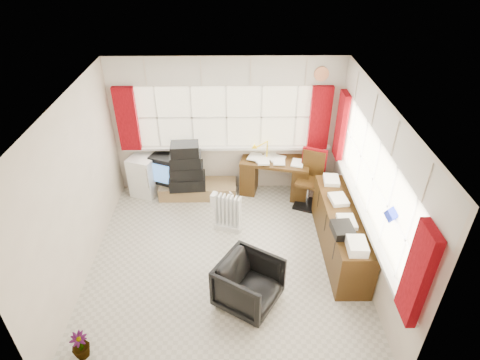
# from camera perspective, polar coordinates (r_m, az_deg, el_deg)

# --- Properties ---
(ground) EXTENTS (4.00, 4.00, 0.00)m
(ground) POSITION_cam_1_polar(r_m,az_deg,el_deg) (6.18, -1.97, -11.31)
(ground) COLOR beige
(ground) RESTS_ON ground
(room_walls) EXTENTS (4.00, 4.00, 4.00)m
(room_walls) POSITION_cam_1_polar(r_m,az_deg,el_deg) (5.24, -2.28, 0.47)
(room_walls) COLOR beige
(room_walls) RESTS_ON ground
(window_back) EXTENTS (3.70, 0.12, 3.60)m
(window_back) POSITION_cam_1_polar(r_m,az_deg,el_deg) (7.20, -1.84, 5.13)
(window_back) COLOR beige
(window_back) RESTS_ON room_walls
(window_right) EXTENTS (0.12, 3.70, 3.60)m
(window_right) POSITION_cam_1_polar(r_m,az_deg,el_deg) (5.84, 17.34, -4.03)
(window_right) COLOR beige
(window_right) RESTS_ON room_walls
(curtains) EXTENTS (3.83, 3.83, 1.15)m
(curtains) POSITION_cam_1_polar(r_m,az_deg,el_deg) (6.11, 6.67, 4.86)
(curtains) COLOR maroon
(curtains) RESTS_ON room_walls
(overhead_cabinets) EXTENTS (3.98, 3.98, 0.48)m
(overhead_cabinets) POSITION_cam_1_polar(r_m,az_deg,el_deg) (5.83, 7.66, 12.00)
(overhead_cabinets) COLOR beige
(overhead_cabinets) RESTS_ON room_walls
(desk) EXTENTS (1.33, 0.86, 0.75)m
(desk) POSITION_cam_1_polar(r_m,az_deg,el_deg) (7.39, 4.98, 0.85)
(desk) COLOR #452B10
(desk) RESTS_ON ground
(desk_lamp) EXTENTS (0.15, 0.13, 0.38)m
(desk_lamp) POSITION_cam_1_polar(r_m,az_deg,el_deg) (7.10, 3.89, 4.88)
(desk_lamp) COLOR yellow
(desk_lamp) RESTS_ON desk
(task_chair) EXTENTS (0.58, 0.59, 1.05)m
(task_chair) POSITION_cam_1_polar(r_m,az_deg,el_deg) (7.11, 10.10, 0.56)
(task_chair) COLOR black
(task_chair) RESTS_ON ground
(office_chair) EXTENTS (1.02, 1.02, 0.68)m
(office_chair) POSITION_cam_1_polar(r_m,az_deg,el_deg) (5.39, 1.26, -14.55)
(office_chair) COLOR black
(office_chair) RESTS_ON ground
(radiator) EXTENTS (0.47, 0.30, 0.66)m
(radiator) POSITION_cam_1_polar(r_m,az_deg,el_deg) (6.56, -1.70, -5.08)
(radiator) COLOR white
(radiator) RESTS_ON ground
(credenza) EXTENTS (0.50, 2.00, 0.85)m
(credenza) POSITION_cam_1_polar(r_m,az_deg,el_deg) (6.26, 14.14, -7.01)
(credenza) COLOR #452B10
(credenza) RESTS_ON ground
(file_tray) EXTENTS (0.30, 0.37, 0.12)m
(file_tray) POSITION_cam_1_polar(r_m,az_deg,el_deg) (5.62, 14.40, -6.88)
(file_tray) COLOR black
(file_tray) RESTS_ON credenza
(tv_bench) EXTENTS (1.40, 0.50, 0.25)m
(tv_bench) POSITION_cam_1_polar(r_m,az_deg,el_deg) (7.47, -5.98, -1.29)
(tv_bench) COLOR #A07F50
(tv_bench) RESTS_ON ground
(crt_tv) EXTENTS (0.75, 0.72, 0.54)m
(crt_tv) POSITION_cam_1_polar(r_m,az_deg,el_deg) (7.44, -9.84, 1.86)
(crt_tv) COLOR black
(crt_tv) RESTS_ON tv_bench
(hifi_stack) EXTENTS (0.67, 0.45, 0.88)m
(hifi_stack) POSITION_cam_1_polar(r_m,az_deg,el_deg) (7.12, -7.64, 1.72)
(hifi_stack) COLOR black
(hifi_stack) RESTS_ON tv_bench
(mini_fridge) EXTENTS (0.57, 0.58, 0.76)m
(mini_fridge) POSITION_cam_1_polar(r_m,az_deg,el_deg) (7.55, -13.43, 0.64)
(mini_fridge) COLOR white
(mini_fridge) RESTS_ON ground
(spray_bottle_a) EXTENTS (0.17, 0.17, 0.32)m
(spray_bottle_a) POSITION_cam_1_polar(r_m,az_deg,el_deg) (7.11, -1.38, -2.77)
(spray_bottle_a) COLOR white
(spray_bottle_a) RESTS_ON ground
(spray_bottle_b) EXTENTS (0.09, 0.09, 0.17)m
(spray_bottle_b) POSITION_cam_1_polar(r_m,az_deg,el_deg) (7.03, -2.69, -4.00)
(spray_bottle_b) COLOR #98E3D6
(spray_bottle_b) RESTS_ON ground
(flower_vase) EXTENTS (0.21, 0.21, 0.37)m
(flower_vase) POSITION_cam_1_polar(r_m,az_deg,el_deg) (5.35, -21.77, -21.00)
(flower_vase) COLOR black
(flower_vase) RESTS_ON ground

